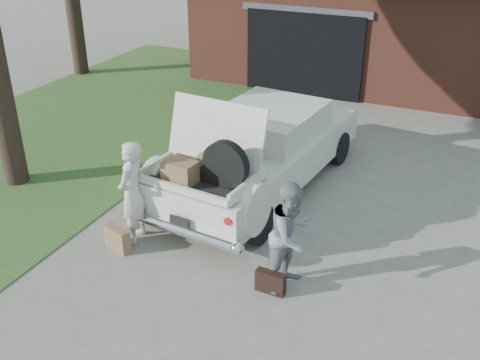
% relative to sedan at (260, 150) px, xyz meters
% --- Properties ---
extents(ground, '(90.00, 90.00, 0.00)m').
position_rel_sedan_xyz_m(ground, '(0.45, -2.46, -0.76)').
color(ground, gray).
rests_on(ground, ground).
extents(grass_strip, '(6.00, 16.00, 0.02)m').
position_rel_sedan_xyz_m(grass_strip, '(-5.05, 0.54, -0.75)').
color(grass_strip, '#2D4C1E').
rests_on(grass_strip, ground).
extents(house, '(12.80, 7.80, 3.30)m').
position_rel_sedan_xyz_m(house, '(1.43, 9.01, 0.92)').
color(house, brown).
rests_on(house, ground).
extents(sedan, '(2.48, 5.30, 2.10)m').
position_rel_sedan_xyz_m(sedan, '(0.00, 0.00, 0.00)').
color(sedan, silver).
rests_on(sedan, ground).
extents(woman_left, '(0.49, 0.66, 1.67)m').
position_rel_sedan_xyz_m(woman_left, '(-1.09, -2.47, 0.08)').
color(woman_left, beige).
rests_on(woman_left, ground).
extents(woman_right, '(0.81, 0.92, 1.59)m').
position_rel_sedan_xyz_m(woman_right, '(1.52, -2.54, 0.04)').
color(woman_right, gray).
rests_on(woman_right, ground).
extents(suitcase_left, '(0.50, 0.30, 0.37)m').
position_rel_sedan_xyz_m(suitcase_left, '(-1.19, -2.81, -0.57)').
color(suitcase_left, '#8B6846').
rests_on(suitcase_left, ground).
extents(suitcase_right, '(0.43, 0.15, 0.33)m').
position_rel_sedan_xyz_m(suitcase_right, '(1.35, -2.82, -0.59)').
color(suitcase_right, black).
rests_on(suitcase_right, ground).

